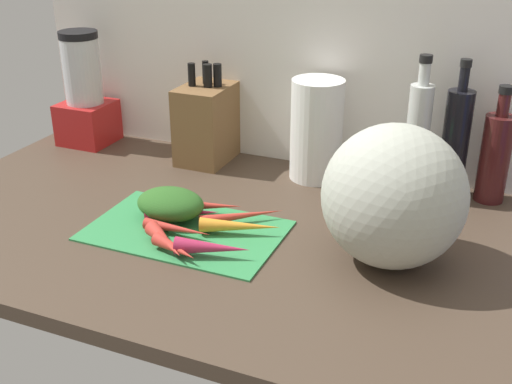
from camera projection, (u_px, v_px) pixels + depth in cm
name	position (u px, v px, depth cm)	size (l,w,h in cm)	color
ground_plane	(306.00, 246.00, 124.36)	(170.00, 80.00, 3.00)	#47382B
wall_back	(366.00, 45.00, 143.32)	(170.00, 3.00, 60.00)	silver
cutting_board	(185.00, 230.00, 126.33)	(38.07, 24.05, 0.80)	#338C4C
carrot_0	(204.00, 206.00, 131.98)	(2.90, 2.90, 15.71)	red
carrot_1	(175.00, 248.00, 116.20)	(2.67, 2.67, 10.42)	red
carrot_2	(165.00, 241.00, 118.10)	(3.03, 3.03, 12.38)	red
carrot_3	(242.00, 216.00, 128.44)	(2.31, 2.31, 17.36)	red
carrot_4	(182.00, 213.00, 128.51)	(3.37, 3.37, 14.88)	#B2264C
carrot_5	(240.00, 226.00, 123.65)	(3.00, 3.00, 15.67)	orange
carrot_6	(212.00, 248.00, 115.76)	(3.31, 3.31, 13.84)	#B2264C
carrot_7	(177.00, 229.00, 123.38)	(2.30, 2.30, 13.90)	red
carrot_greens_pile	(171.00, 204.00, 129.21)	(14.19, 10.91, 6.00)	#2D6023
winter_squash	(394.00, 196.00, 111.05)	(25.42, 24.62, 25.78)	#B2B7A8
knife_block	(207.00, 123.00, 157.09)	(11.36, 15.81, 24.53)	brown
blender_appliance	(85.00, 96.00, 167.49)	(12.91, 12.91, 29.67)	red
paper_towel_roll	(317.00, 130.00, 146.25)	(11.97, 11.97, 23.49)	white
bottle_0	(417.00, 138.00, 136.42)	(5.07, 5.07, 31.31)	silver
bottle_1	(455.00, 142.00, 136.95)	(5.79, 5.79, 30.41)	black
bottle_2	(495.00, 156.00, 135.55)	(6.36, 6.36, 25.55)	#471919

